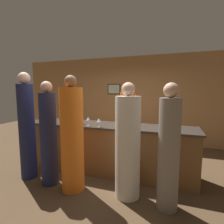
# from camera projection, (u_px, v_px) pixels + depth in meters

# --- Properties ---
(ground_plane) EXTENTS (14.00, 14.00, 0.00)m
(ground_plane) POSITION_uv_depth(u_px,v_px,m) (106.00, 171.00, 3.71)
(ground_plane) COLOR #4C3823
(back_wall) EXTENTS (8.00, 0.08, 2.80)m
(back_wall) POSITION_uv_depth(u_px,v_px,m) (131.00, 100.00, 5.78)
(back_wall) COLOR #A37547
(back_wall) RESTS_ON ground_plane
(bar_counter) EXTENTS (3.58, 0.74, 1.00)m
(bar_counter) POSITION_uv_depth(u_px,v_px,m) (106.00, 148.00, 3.65)
(bar_counter) COLOR brown
(bar_counter) RESTS_ON ground_plane
(bartender) EXTENTS (0.40, 0.40, 1.86)m
(bartender) POSITION_uv_depth(u_px,v_px,m) (128.00, 124.00, 4.37)
(bartender) COLOR orange
(bartender) RESTS_ON ground_plane
(guest_0) EXTENTS (0.39, 0.39, 1.81)m
(guest_0) POSITION_uv_depth(u_px,v_px,m) (128.00, 146.00, 2.73)
(guest_0) COLOR silver
(guest_0) RESTS_ON ground_plane
(guest_1) EXTENTS (0.38, 0.38, 1.94)m
(guest_1) POSITION_uv_depth(u_px,v_px,m) (72.00, 138.00, 2.91)
(guest_1) COLOR orange
(guest_1) RESTS_ON ground_plane
(guest_2) EXTENTS (0.30, 0.30, 1.80)m
(guest_2) POSITION_uv_depth(u_px,v_px,m) (169.00, 151.00, 2.43)
(guest_2) COLOR gray
(guest_2) RESTS_ON ground_plane
(guest_3) EXTENTS (0.30, 0.30, 2.03)m
(guest_3) POSITION_uv_depth(u_px,v_px,m) (27.00, 129.00, 3.33)
(guest_3) COLOR #1E234C
(guest_3) RESTS_ON ground_plane
(guest_4) EXTENTS (0.29, 0.29, 1.85)m
(guest_4) POSITION_uv_depth(u_px,v_px,m) (49.00, 137.00, 3.10)
(guest_4) COLOR #1E234C
(guest_4) RESTS_ON ground_plane
(wine_bottle_0) EXTENTS (0.08, 0.08, 0.26)m
(wine_bottle_0) POSITION_uv_depth(u_px,v_px,m) (81.00, 119.00, 3.60)
(wine_bottle_0) COLOR black
(wine_bottle_0) RESTS_ON bar_counter
(wine_bottle_1) EXTENTS (0.07, 0.07, 0.28)m
(wine_bottle_1) POSITION_uv_depth(u_px,v_px,m) (67.00, 118.00, 3.72)
(wine_bottle_1) COLOR #19381E
(wine_bottle_1) RESTS_ON bar_counter
(wine_glass_0) EXTENTS (0.07, 0.07, 0.16)m
(wine_glass_0) POSITION_uv_depth(u_px,v_px,m) (117.00, 122.00, 3.17)
(wine_glass_0) COLOR silver
(wine_glass_0) RESTS_ON bar_counter
(wine_glass_1) EXTENTS (0.07, 0.07, 0.17)m
(wine_glass_1) POSITION_uv_depth(u_px,v_px,m) (88.00, 119.00, 3.47)
(wine_glass_1) COLOR silver
(wine_glass_1) RESTS_ON bar_counter
(wine_glass_2) EXTENTS (0.08, 0.08, 0.17)m
(wine_glass_2) POSITION_uv_depth(u_px,v_px,m) (99.00, 120.00, 3.30)
(wine_glass_2) COLOR silver
(wine_glass_2) RESTS_ON bar_counter
(wine_glass_3) EXTENTS (0.07, 0.07, 0.17)m
(wine_glass_3) POSITION_uv_depth(u_px,v_px,m) (128.00, 120.00, 3.34)
(wine_glass_3) COLOR silver
(wine_glass_3) RESTS_ON bar_counter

